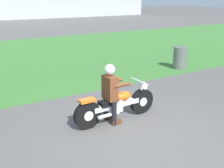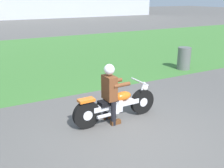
# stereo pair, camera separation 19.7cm
# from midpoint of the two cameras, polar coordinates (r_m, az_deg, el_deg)

# --- Properties ---
(ground) EXTENTS (120.00, 120.00, 0.00)m
(ground) POSITION_cam_midpoint_polar(r_m,az_deg,el_deg) (5.58, 5.58, -11.87)
(ground) COLOR #565451
(grass_verge) EXTENTS (60.00, 12.00, 0.01)m
(grass_verge) POSITION_cam_midpoint_polar(r_m,az_deg,el_deg) (13.56, -16.38, 5.75)
(grass_verge) COLOR #3D7533
(grass_verge) RESTS_ON ground
(motorcycle_lead) EXTENTS (2.17, 0.66, 0.88)m
(motorcycle_lead) POSITION_cam_midpoint_polar(r_m,az_deg,el_deg) (6.20, 1.87, -4.55)
(motorcycle_lead) COLOR black
(motorcycle_lead) RESTS_ON ground
(rider_lead) EXTENTS (0.56, 0.48, 1.40)m
(rider_lead) POSITION_cam_midpoint_polar(r_m,az_deg,el_deg) (5.96, 0.53, -1.10)
(rider_lead) COLOR black
(rider_lead) RESTS_ON ground
(trash_can) EXTENTS (0.52, 0.52, 0.89)m
(trash_can) POSITION_cam_midpoint_polar(r_m,az_deg,el_deg) (11.03, 15.81, 5.36)
(trash_can) COLOR #595E5B
(trash_can) RESTS_ON ground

